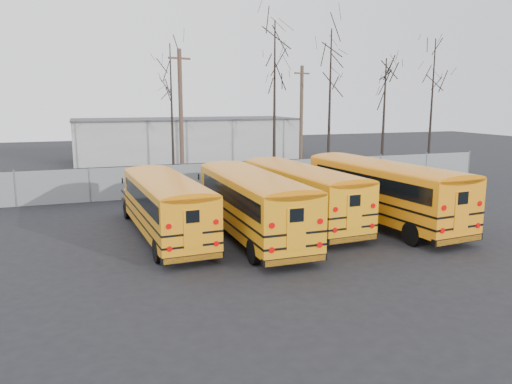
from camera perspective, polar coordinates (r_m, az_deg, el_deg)
name	(u,v)px	position (r m, az deg, el deg)	size (l,w,h in m)	color
ground	(296,243)	(21.33, 4.65, -5.81)	(120.00, 120.00, 0.00)	black
fence	(220,178)	(32.18, -4.11, 1.58)	(40.00, 0.04, 2.00)	gray
distant_building	(187,139)	(51.87, -7.94, 6.01)	(22.00, 8.00, 4.00)	beige
bus_a	(165,202)	(21.95, -10.35, -1.08)	(2.83, 10.11, 2.80)	black
bus_b	(251,199)	(21.60, -0.54, -0.80)	(2.48, 10.67, 2.98)	black
bus_c	(300,189)	(24.21, 5.06, 0.29)	(3.02, 10.51, 2.91)	black
bus_d	(381,187)	(24.83, 14.06, 0.58)	(3.63, 11.38, 3.13)	black
utility_pole_left	(181,118)	(34.30, -8.57, 8.37)	(1.59, 0.69, 9.29)	#51392D
utility_pole_right	(301,121)	(38.34, 5.19, 8.04)	(1.46, 0.62, 8.48)	brown
tree_2	(172,115)	(36.48, -9.59, 8.70)	(0.26, 0.26, 9.84)	black
tree_3	(274,103)	(36.91, 2.12, 10.17)	(0.26, 0.26, 11.54)	black
tree_4	(330,106)	(37.93, 8.41, 9.70)	(0.26, 0.26, 11.04)	black
tree_5	(384,119)	(40.18, 14.39, 8.12)	(0.26, 0.26, 9.07)	black
tree_6	(431,107)	(43.66, 19.42, 9.15)	(0.26, 0.26, 10.79)	black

